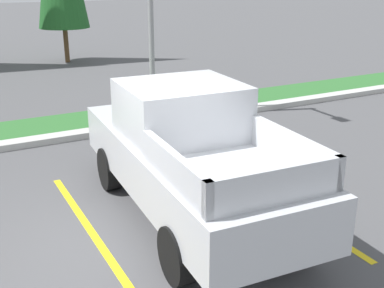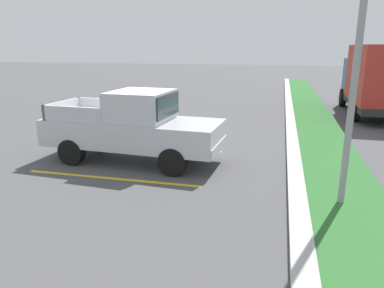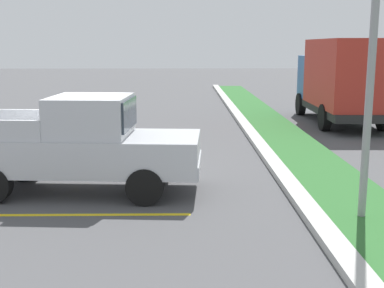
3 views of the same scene
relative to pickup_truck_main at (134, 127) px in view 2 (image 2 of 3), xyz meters
The scene contains 9 objects.
ground_plane 1.41m from the pickup_truck_main, 155.64° to the right, with size 120.00×120.00×0.00m, color #4C4C4F.
parking_line_near 1.87m from the pickup_truck_main, behind, with size 0.12×4.80×0.01m, color yellow.
parking_line_far 1.86m from the pickup_truck_main, ahead, with size 0.12×4.80×0.01m, color yellow.
curb_strip 4.79m from the pickup_truck_main, 100.69° to the left, with size 56.00×0.40×0.15m, color #B2B2AD.
grass_median 5.86m from the pickup_truck_main, 98.66° to the left, with size 56.00×1.80×0.06m, color #2D662D.
pickup_truck_main is the anchor object (origin of this frame).
cargo_truck_distant 12.96m from the pickup_truck_main, 138.20° to the left, with size 6.84×2.60×3.40m.
street_light 6.39m from the pickup_truck_main, 71.16° to the left, with size 0.24×1.49×6.91m.
traffic_cone 3.37m from the pickup_truck_main, behind, with size 0.36×0.36×0.60m.
Camera 2 is at (10.44, 4.49, 3.31)m, focal length 33.65 mm.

